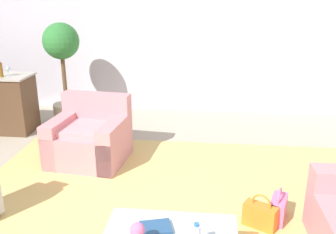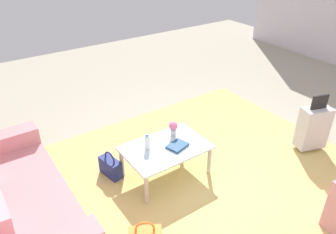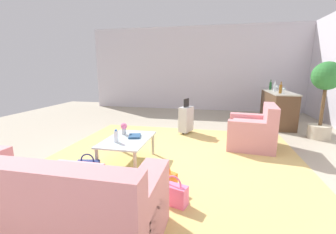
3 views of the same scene
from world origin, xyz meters
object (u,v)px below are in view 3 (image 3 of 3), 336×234
object	(u,v)px
armchair	(254,132)
wine_glass_right_of_centre	(281,88)
suitcase_silver	(186,119)
wine_glass_left_of_centre	(277,87)
coffee_table	(128,142)
wine_bottle_green	(270,86)
handbag_orange	(165,184)
bar_console	(277,107)
couch	(40,210)
wine_bottle_amber	(281,89)
water_bottle	(116,136)
wine_glass_leftmost	(274,86)
wine_glass_rightmost	(284,89)
coffee_table_book	(135,136)
handbag_pink	(174,194)
flower_vase	(124,128)
wine_bottle_clear	(275,87)
potted_ficus	(325,89)
handbag_navy	(88,169)

from	to	relation	value
armchair	wine_glass_right_of_centre	bearing A→B (deg)	155.02
suitcase_silver	wine_glass_left_of_centre	bearing A→B (deg)	125.61
coffee_table	wine_bottle_green	distance (m)	5.08
wine_bottle_green	handbag_orange	bearing A→B (deg)	-24.14
bar_console	couch	bearing A→B (deg)	-31.15
wine_glass_right_of_centre	wine_bottle_amber	distance (m)	0.37
water_bottle	bar_console	distance (m)	4.89
wine_glass_leftmost	handbag_orange	xyz separation A→B (m)	(4.96, -2.30, -0.91)
water_bottle	wine_glass_rightmost	xyz separation A→B (m)	(-3.04, 3.15, 0.52)
coffee_table_book	handbag_pink	world-z (taller)	coffee_table_book
flower_vase	bar_console	world-z (taller)	bar_console
wine_bottle_green	wine_bottle_clear	bearing A→B (deg)	0.00
water_bottle	wine_bottle_green	xyz separation A→B (m)	(-4.25, 3.09, 0.53)
couch	armchair	distance (m)	3.83
suitcase_silver	flower_vase	bearing A→B (deg)	-25.53
suitcase_silver	wine_bottle_green	bearing A→B (deg)	131.80
wine_glass_left_of_centre	handbag_orange	distance (m)	5.14
armchair	water_bottle	bearing A→B (deg)	-56.66
handbag_orange	handbag_pink	world-z (taller)	same
wine_bottle_clear	handbag_orange	distance (m)	4.92
flower_vase	suitcase_silver	world-z (taller)	suitcase_silver
handbag_orange	potted_ficus	world-z (taller)	potted_ficus
handbag_pink	potted_ficus	distance (m)	4.32
wine_glass_right_of_centre	suitcase_silver	world-z (taller)	wine_glass_right_of_centre
suitcase_silver	wine_bottle_clear	bearing A→B (deg)	123.50
wine_glass_right_of_centre	wine_glass_rightmost	size ratio (longest dim) A/B	1.00
couch	wine_bottle_clear	bearing A→B (deg)	149.81
wine_bottle_clear	potted_ficus	distance (m)	1.50
potted_ficus	wine_bottle_green	bearing A→B (deg)	-158.94
coffee_table	suitcase_silver	world-z (taller)	suitcase_silver
coffee_table	bar_console	world-z (taller)	bar_console
couch	suitcase_silver	xyz separation A→B (m)	(-3.79, 0.80, 0.05)
coffee_table	wine_glass_leftmost	world-z (taller)	wine_glass_leftmost
wine_glass_leftmost	wine_glass_left_of_centre	distance (m)	0.44
wine_glass_right_of_centre	wine_bottle_clear	world-z (taller)	wine_bottle_clear
wine_bottle_green	handbag_orange	size ratio (longest dim) A/B	0.84
water_bottle	potted_ficus	bearing A→B (deg)	122.28
coffee_table_book	coffee_table	bearing A→B (deg)	-49.65
water_bottle	potted_ficus	size ratio (longest dim) A/B	0.12
handbag_pink	suitcase_silver	bearing A→B (deg)	-175.06
flower_vase	wine_glass_left_of_centre	bearing A→B (deg)	137.10
armchair	coffee_table	bearing A→B (deg)	-59.20
wine_glass_rightmost	wine_bottle_amber	size ratio (longest dim) A/B	0.51
water_bottle	suitcase_silver	world-z (taller)	suitcase_silver
handbag_navy	wine_bottle_amber	bearing A→B (deg)	136.19
wine_bottle_clear	wine_bottle_amber	distance (m)	0.59
couch	wine_glass_right_of_centre	xyz separation A→B (m)	(-5.07, 3.19, 0.73)
potted_ficus	armchair	bearing A→B (deg)	-59.35
wine_bottle_green	armchair	bearing A→B (deg)	-16.59
handbag_orange	coffee_table_book	bearing A→B (deg)	-141.24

